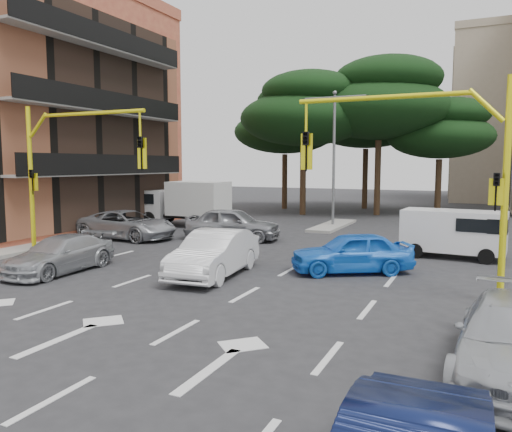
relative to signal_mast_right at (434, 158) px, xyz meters
The scene contains 17 objects.
ground 8.08m from the signal_mast_right, 163.69° to the right, with size 120.00×120.00×0.00m, color #28282B.
median_strip 16.03m from the signal_mast_right, 115.91° to the left, with size 1.40×6.00×0.15m, color gray.
pine_left_near 22.98m from the signal_mast_right, 118.29° to the left, with size 9.15×9.15×10.23m.
pine_center 23.13m from the signal_mast_right, 104.66° to the left, with size 9.98×9.98×11.16m.
pine_left_far 27.79m from the signal_mast_right, 119.84° to the left, with size 8.32×8.32×9.30m.
pine_right 24.14m from the signal_mast_right, 94.17° to the left, with size 7.49×7.49×8.37m.
pine_back 28.30m from the signal_mast_right, 106.03° to the left, with size 9.15×9.15×10.23m.
signal_mast_right is the anchor object (origin of this frame).
signal_mast_left 13.61m from the signal_mast_right, behind, with size 5.79×0.37×6.00m.
street_lamp_center 15.65m from the signal_mast_right, 115.91° to the left, with size 4.16×0.36×7.77m.
car_white_hatch 7.47m from the signal_mast_right, behind, with size 1.61×4.60×1.52m, color silver.
car_blue_compact 4.73m from the signal_mast_right, 141.94° to the left, with size 1.66×4.14×1.41m, color blue.
car_silver_wagon 12.51m from the signal_mast_right, behind, with size 1.74×4.28×1.24m, color #A3A6AB.
car_silver_cross_a 16.00m from the signal_mast_right, 160.78° to the left, with size 2.36×5.11×1.42m, color #9EA0A6.
car_silver_cross_b 12.47m from the signal_mast_right, 144.55° to the left, with size 1.88×4.67×1.59m, color gray.
van_white 7.20m from the signal_mast_right, 87.91° to the left, with size 1.75×3.86×1.93m, color white, non-canonical shape.
box_truck_a 18.68m from the signal_mast_right, 144.44° to the left, with size 2.29×5.45×2.68m, color silver, non-canonical shape.
Camera 1 is at (8.12, -12.54, 3.74)m, focal length 35.00 mm.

